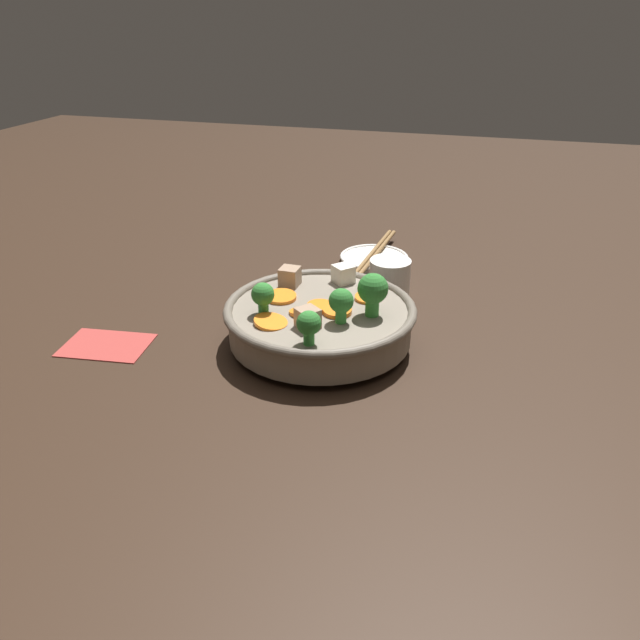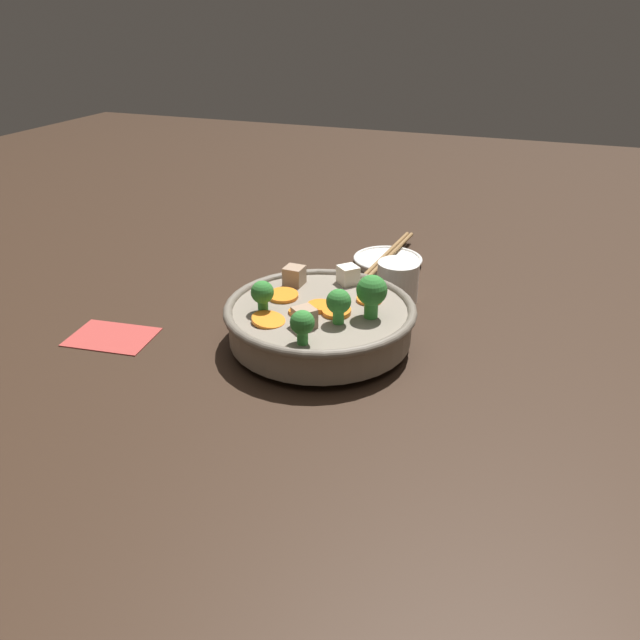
# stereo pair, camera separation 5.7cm
# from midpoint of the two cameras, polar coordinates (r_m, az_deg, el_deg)

# --- Properties ---
(ground_plane) EXTENTS (3.00, 3.00, 0.00)m
(ground_plane) POSITION_cam_midpoint_polar(r_m,az_deg,el_deg) (0.82, -2.01, -2.19)
(ground_plane) COLOR black
(stirfry_bowl) EXTENTS (0.25, 0.25, 0.11)m
(stirfry_bowl) POSITION_cam_midpoint_polar(r_m,az_deg,el_deg) (0.80, -2.02, 0.11)
(stirfry_bowl) COLOR slate
(stirfry_bowl) RESTS_ON ground_plane
(side_saucer) EXTENTS (0.12, 0.12, 0.01)m
(side_saucer) POSITION_cam_midpoint_polar(r_m,az_deg,el_deg) (1.08, 3.44, 5.61)
(side_saucer) COLOR white
(side_saucer) RESTS_ON ground_plane
(tea_cup) EXTENTS (0.06, 0.06, 0.06)m
(tea_cup) POSITION_cam_midpoint_polar(r_m,az_deg,el_deg) (0.93, 4.65, 3.72)
(tea_cup) COLOR white
(tea_cup) RESTS_ON ground_plane
(napkin) EXTENTS (0.12, 0.09, 0.00)m
(napkin) POSITION_cam_midpoint_polar(r_m,az_deg,el_deg) (0.87, -20.75, -2.16)
(napkin) COLOR #A33833
(napkin) RESTS_ON ground_plane
(chopsticks_pair) EXTENTS (0.03, 0.24, 0.01)m
(chopsticks_pair) POSITION_cam_midpoint_polar(r_m,az_deg,el_deg) (1.07, 3.46, 6.08)
(chopsticks_pair) COLOR olive
(chopsticks_pair) RESTS_ON side_saucer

